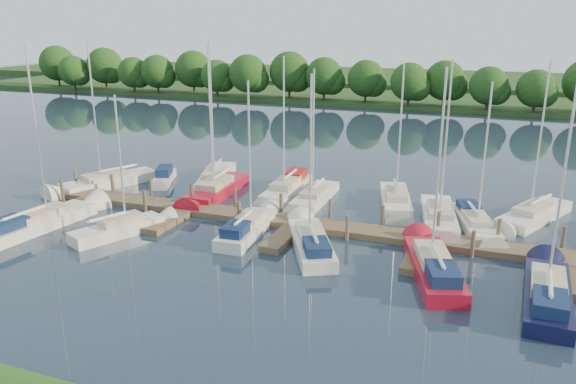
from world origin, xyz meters
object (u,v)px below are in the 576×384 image
(motorboat, at_px, (164,178))
(sailboat_n_5, at_px, (313,199))
(sailboat_s_2, at_px, (248,229))
(dock, at_px, (295,226))
(sailboat_n_0, at_px, (105,184))

(motorboat, relative_size, sailboat_n_5, 0.47)
(motorboat, distance_m, sailboat_s_2, 14.12)
(dock, xyz_separation_m, sailboat_s_2, (-2.37, -1.84, 0.14))
(dock, distance_m, sailboat_n_0, 17.78)
(motorboat, bearing_deg, dock, 132.02)
(motorboat, distance_m, sailboat_n_5, 13.19)
(dock, relative_size, sailboat_s_2, 4.07)
(dock, height_order, sailboat_s_2, sailboat_s_2)
(dock, relative_size, motorboat, 8.61)
(sailboat_n_0, distance_m, sailboat_s_2, 15.97)
(sailboat_n_5, bearing_deg, motorboat, -3.63)
(sailboat_s_2, bearing_deg, dock, 34.23)
(sailboat_n_0, bearing_deg, sailboat_n_5, -148.47)
(sailboat_n_0, relative_size, sailboat_n_5, 1.16)
(dock, distance_m, sailboat_n_5, 5.74)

